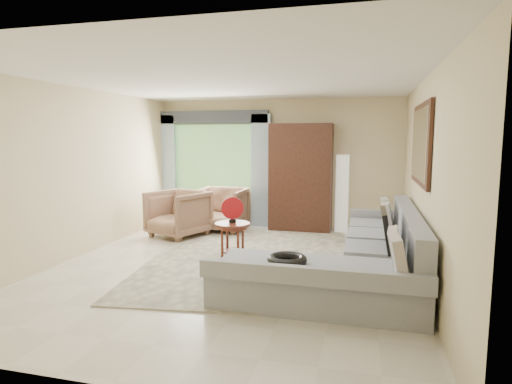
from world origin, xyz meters
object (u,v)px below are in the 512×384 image
(sectional_sofa, at_px, (363,261))
(floor_lamp, at_px, (342,194))
(armchair_right, at_px, (221,209))
(armoire, at_px, (301,178))
(potted_plant, at_px, (171,213))
(tv_screen, at_px, (386,229))
(coffee_table, at_px, (233,239))
(armchair_left, at_px, (178,214))

(sectional_sofa, xyz_separation_m, floor_lamp, (-0.43, 2.96, 0.47))
(armchair_right, xyz_separation_m, armoire, (1.50, 0.47, 0.62))
(potted_plant, bearing_deg, tv_screen, -32.89)
(sectional_sofa, bearing_deg, coffee_table, 160.43)
(coffee_table, distance_m, armchair_right, 1.91)
(armchair_right, bearing_deg, tv_screen, -39.44)
(tv_screen, distance_m, armchair_right, 3.90)
(tv_screen, distance_m, floor_lamp, 3.09)
(armchair_left, height_order, armchair_right, armchair_left)
(armoire, bearing_deg, floor_lamp, 4.29)
(armchair_left, distance_m, floor_lamp, 3.16)
(tv_screen, relative_size, armoire, 0.35)
(armchair_left, bearing_deg, coffee_table, -15.39)
(coffee_table, bearing_deg, tv_screen, -18.69)
(floor_lamp, bearing_deg, potted_plant, -174.99)
(armoire, bearing_deg, coffee_table, -107.96)
(sectional_sofa, distance_m, coffee_table, 2.07)
(armoire, xyz_separation_m, floor_lamp, (0.80, 0.06, -0.30))
(tv_screen, height_order, armchair_left, tv_screen)
(coffee_table, xyz_separation_m, floor_lamp, (1.51, 2.26, 0.47))
(sectional_sofa, xyz_separation_m, armchair_left, (-3.35, 1.78, 0.15))
(tv_screen, relative_size, armchair_right, 0.79)
(tv_screen, bearing_deg, potted_plant, 147.11)
(potted_plant, relative_size, armoire, 0.25)
(tv_screen, distance_m, potted_plant, 5.01)
(coffee_table, height_order, armchair_left, armchair_left)
(tv_screen, bearing_deg, armchair_right, 140.34)
(coffee_table, xyz_separation_m, potted_plant, (-1.97, 1.96, -0.02))
(sectional_sofa, xyz_separation_m, coffee_table, (-1.95, 0.69, 0.00))
(coffee_table, bearing_deg, armoire, 72.04)
(coffee_table, bearing_deg, armchair_left, 142.28)
(potted_plant, distance_m, floor_lamp, 3.54)
(armoire, bearing_deg, tv_screen, -63.08)
(tv_screen, height_order, armchair_right, tv_screen)
(sectional_sofa, height_order, potted_plant, sectional_sofa)
(armchair_left, distance_m, potted_plant, 1.06)
(sectional_sofa, height_order, armchair_right, sectional_sofa)
(tv_screen, distance_m, armoire, 3.33)
(tv_screen, relative_size, floor_lamp, 0.49)
(tv_screen, distance_m, armchair_left, 4.07)
(armoire, bearing_deg, potted_plant, -174.77)
(armchair_right, bearing_deg, armchair_left, -133.61)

